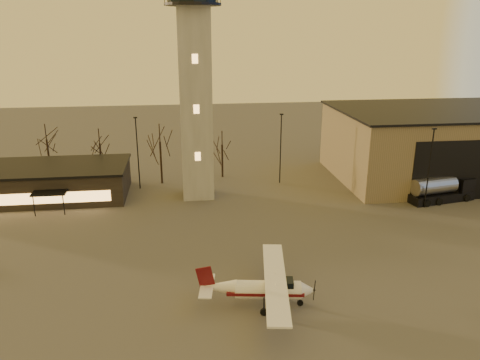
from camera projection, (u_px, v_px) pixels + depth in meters
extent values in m
plane|color=#4A4744|center=(216.00, 332.00, 34.62)|extent=(220.00, 220.00, 0.00)
cube|color=gray|center=(196.00, 107.00, 59.21)|extent=(4.00, 4.00, 24.00)
cylinder|color=black|center=(193.00, 4.00, 55.46)|extent=(6.80, 6.80, 0.30)
cube|color=#7D6A52|center=(439.00, 144.00, 69.50)|extent=(30.00, 20.00, 10.00)
cube|color=black|center=(443.00, 110.00, 67.91)|extent=(30.60, 20.60, 0.30)
cube|color=black|center=(479.00, 170.00, 60.36)|extent=(18.00, 0.10, 8.00)
cube|color=black|center=(30.00, 183.00, 61.53)|extent=(25.00, 10.00, 4.00)
cube|color=black|center=(28.00, 168.00, 60.87)|extent=(25.40, 10.40, 0.30)
cube|color=#FFB559|center=(18.00, 199.00, 56.92)|extent=(22.00, 0.08, 1.40)
cube|color=black|center=(49.00, 193.00, 56.17)|extent=(4.00, 2.00, 0.20)
cylinder|color=black|center=(138.00, 154.00, 64.18)|extent=(0.16, 0.16, 10.00)
cube|color=black|center=(135.00, 118.00, 62.62)|extent=(0.50, 0.25, 0.18)
cylinder|color=black|center=(281.00, 149.00, 66.60)|extent=(0.16, 0.16, 10.00)
cube|color=black|center=(281.00, 114.00, 65.04)|extent=(0.50, 0.25, 0.18)
cylinder|color=black|center=(429.00, 169.00, 57.22)|extent=(0.16, 0.16, 10.00)
cube|color=black|center=(434.00, 129.00, 55.65)|extent=(0.50, 0.25, 0.18)
cylinder|color=black|center=(101.00, 160.00, 69.85)|extent=(0.28, 0.28, 5.25)
cylinder|color=black|center=(161.00, 163.00, 67.03)|extent=(0.28, 0.28, 6.16)
cylinder|color=black|center=(222.00, 161.00, 70.18)|extent=(0.28, 0.28, 4.97)
cylinder|color=black|center=(49.00, 158.00, 70.72)|extent=(0.28, 0.28, 5.60)
cylinder|color=white|center=(268.00, 290.00, 37.57)|extent=(5.42, 2.27, 1.49)
cone|color=white|center=(306.00, 290.00, 37.49)|extent=(1.23, 1.56, 1.42)
cone|color=white|center=(220.00, 287.00, 37.60)|extent=(2.90, 1.66, 1.26)
cube|color=black|center=(282.00, 284.00, 37.38)|extent=(1.88, 1.45, 0.80)
cube|color=#530B10|center=(265.00, 290.00, 37.59)|extent=(6.33, 2.45, 0.25)
cube|color=white|center=(275.00, 280.00, 37.28)|extent=(3.60, 12.69, 0.16)
cube|color=white|center=(207.00, 286.00, 37.59)|extent=(1.59, 3.88, 0.09)
cube|color=#530B10|center=(205.00, 277.00, 37.35)|extent=(1.58, 0.33, 1.94)
cube|color=black|center=(440.00, 197.00, 60.86)|extent=(9.17, 4.13, 1.15)
cube|color=black|center=(463.00, 184.00, 61.42)|extent=(2.50, 2.75, 1.87)
cube|color=black|center=(467.00, 181.00, 61.54)|extent=(0.48, 1.96, 1.04)
cylinder|color=#A9A9AE|center=(434.00, 186.00, 59.99)|extent=(6.14, 3.25, 2.19)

